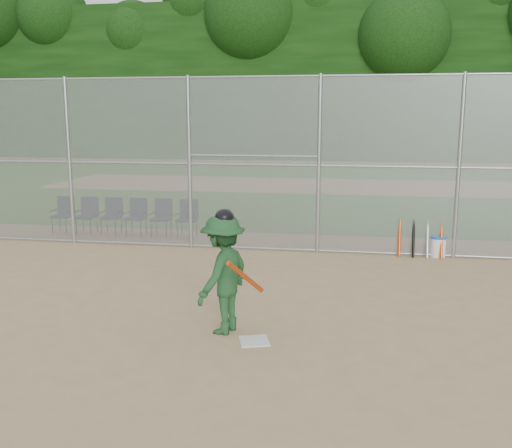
% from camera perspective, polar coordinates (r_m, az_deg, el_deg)
% --- Properties ---
extents(ground, '(100.00, 100.00, 0.00)m').
position_cam_1_polar(ground, '(8.59, -2.87, -10.31)').
color(ground, tan).
rests_on(ground, ground).
extents(grass_strip, '(100.00, 100.00, 0.00)m').
position_cam_1_polar(grass_strip, '(26.06, 5.80, 3.87)').
color(grass_strip, '#285F1C').
rests_on(grass_strip, ground).
extents(dirt_patch_far, '(24.00, 24.00, 0.00)m').
position_cam_1_polar(dirt_patch_far, '(26.06, 5.80, 3.87)').
color(dirt_patch_far, tan).
rests_on(dirt_patch_far, ground).
extents(backstop_fence, '(16.09, 0.09, 4.00)m').
position_cam_1_polar(backstop_fence, '(12.98, 1.88, 6.23)').
color(backstop_fence, gray).
rests_on(backstop_fence, ground).
extents(treeline, '(81.00, 60.00, 11.00)m').
position_cam_1_polar(treeline, '(27.98, 6.32, 15.59)').
color(treeline, black).
rests_on(treeline, ground).
extents(home_plate, '(0.50, 0.50, 0.02)m').
position_cam_1_polar(home_plate, '(8.08, -0.18, -11.61)').
color(home_plate, silver).
rests_on(home_plate, ground).
extents(batter_at_plate, '(1.10, 1.35, 1.81)m').
position_cam_1_polar(batter_at_plate, '(8.18, -3.30, -4.94)').
color(batter_at_plate, '#1D4924').
rests_on(batter_at_plate, ground).
extents(water_cooler, '(0.37, 0.37, 0.47)m').
position_cam_1_polar(water_cooler, '(13.34, 17.72, -2.11)').
color(water_cooler, white).
rests_on(water_cooler, ground).
extents(spare_bats, '(0.96, 0.31, 0.85)m').
position_cam_1_polar(spare_bats, '(13.13, 16.12, -1.42)').
color(spare_bats, '#D84C14').
rests_on(spare_bats, ground).
extents(chair_0, '(0.54, 0.52, 0.96)m').
position_cam_1_polar(chair_0, '(16.14, -18.80, 0.86)').
color(chair_0, '#0E1734').
rests_on(chair_0, ground).
extents(chair_1, '(0.54, 0.52, 0.96)m').
position_cam_1_polar(chair_1, '(15.83, -16.60, 0.80)').
color(chair_1, '#0E1734').
rests_on(chair_1, ground).
extents(chair_2, '(0.54, 0.52, 0.96)m').
position_cam_1_polar(chair_2, '(15.53, -14.31, 0.73)').
color(chair_2, '#0E1734').
rests_on(chair_2, ground).
extents(chair_3, '(0.54, 0.52, 0.96)m').
position_cam_1_polar(chair_3, '(15.27, -11.93, 0.66)').
color(chair_3, '#0E1734').
rests_on(chair_3, ground).
extents(chair_4, '(0.54, 0.52, 0.96)m').
position_cam_1_polar(chair_4, '(15.02, -9.47, 0.59)').
color(chair_4, '#0E1734').
rests_on(chair_4, ground).
extents(chair_5, '(0.54, 0.52, 0.96)m').
position_cam_1_polar(chair_5, '(14.81, -6.94, 0.51)').
color(chair_5, '#0E1734').
rests_on(chair_5, ground).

